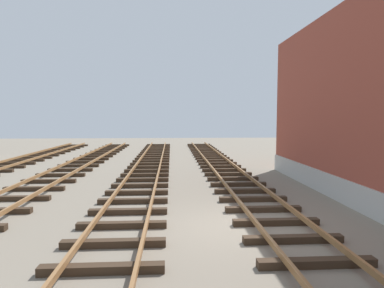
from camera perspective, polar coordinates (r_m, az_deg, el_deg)
name	(u,v)px	position (r m, az deg, el deg)	size (l,w,h in m)	color
ground_plane	(235,226)	(9.85, 7.43, -13.80)	(80.00, 80.00, 0.00)	slate
track_near_building	(276,221)	(10.10, 14.22, -12.69)	(2.50, 55.08, 0.32)	#38281C
track_centre	(122,224)	(9.74, -11.95, -13.30)	(2.50, 55.08, 0.32)	#38281C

